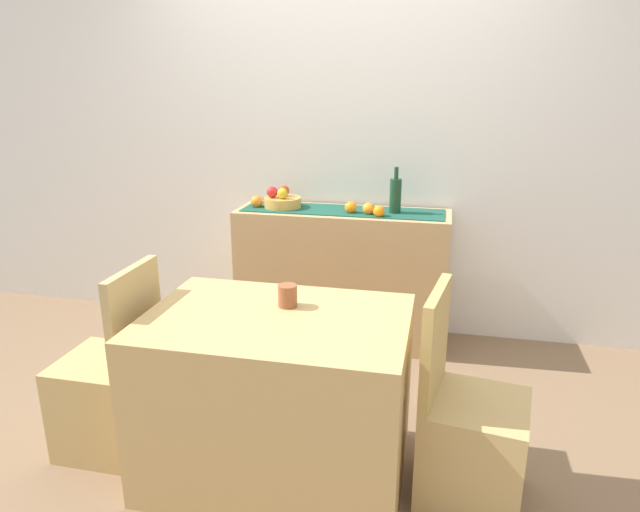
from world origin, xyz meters
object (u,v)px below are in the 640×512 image
(fruit_bowl, at_px, (283,202))
(wine_bottle, at_px, (395,195))
(coffee_cup, at_px, (288,296))
(chair_near_window, at_px, (111,395))
(dining_table, at_px, (278,396))
(sideboard_console, at_px, (342,276))
(chair_by_corner, at_px, (469,441))

(fruit_bowl, distance_m, wine_bottle, 0.73)
(coffee_cup, relative_size, chair_near_window, 0.11)
(fruit_bowl, height_order, coffee_cup, fruit_bowl)
(dining_table, xyz_separation_m, chair_near_window, (-0.81, -0.00, -0.10))
(sideboard_console, bearing_deg, wine_bottle, 0.00)
(coffee_cup, xyz_separation_m, chair_by_corner, (0.79, -0.11, -0.52))
(fruit_bowl, relative_size, wine_bottle, 0.82)
(wine_bottle, distance_m, dining_table, 1.57)
(sideboard_console, distance_m, chair_by_corner, 1.61)
(sideboard_console, distance_m, wine_bottle, 0.64)
(sideboard_console, xyz_separation_m, coffee_cup, (-0.00, -1.28, 0.35))
(sideboard_console, relative_size, fruit_bowl, 5.68)
(sideboard_console, xyz_separation_m, chair_near_window, (-0.83, -1.40, -0.17))
(wine_bottle, bearing_deg, chair_by_corner, -71.89)
(sideboard_console, relative_size, chair_by_corner, 1.50)
(wine_bottle, bearing_deg, chair_near_window, -129.67)
(chair_near_window, bearing_deg, fruit_bowl, 72.64)
(chair_near_window, distance_m, chair_by_corner, 1.61)
(dining_table, bearing_deg, wine_bottle, 75.88)
(sideboard_console, distance_m, coffee_cup, 1.33)
(fruit_bowl, bearing_deg, chair_by_corner, -49.81)
(sideboard_console, bearing_deg, coffee_cup, -90.21)
(fruit_bowl, height_order, chair_near_window, fruit_bowl)
(chair_near_window, bearing_deg, coffee_cup, 8.09)
(fruit_bowl, height_order, chair_by_corner, fruit_bowl)
(sideboard_console, relative_size, wine_bottle, 4.68)
(wine_bottle, height_order, dining_table, wine_bottle)
(chair_by_corner, bearing_deg, chair_near_window, -179.91)
(sideboard_console, height_order, dining_table, sideboard_console)
(fruit_bowl, bearing_deg, sideboard_console, 0.00)
(sideboard_console, xyz_separation_m, dining_table, (-0.02, -1.40, -0.07))
(fruit_bowl, xyz_separation_m, dining_table, (0.37, -1.40, -0.54))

